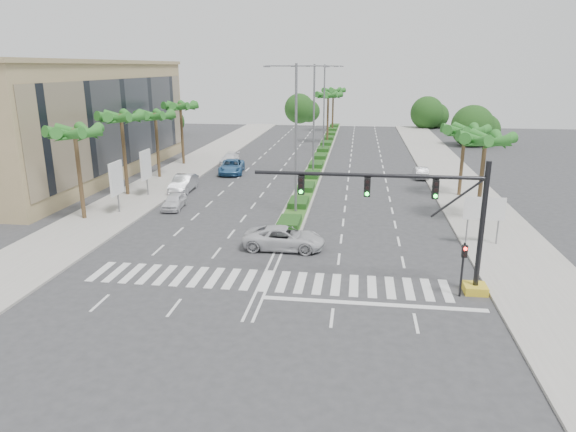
{
  "coord_description": "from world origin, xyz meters",
  "views": [
    {
      "loc": [
        4.96,
        -26.62,
        11.78
      ],
      "look_at": [
        0.86,
        3.07,
        3.0
      ],
      "focal_mm": 32.0,
      "sensor_mm": 36.0,
      "label": 1
    }
  ],
  "objects_px": {
    "car_right": "(421,172)",
    "car_crossing": "(284,238)",
    "car_parked_b": "(184,183)",
    "car_parked_a": "(174,201)",
    "car_parked_d": "(230,159)",
    "car_parked_c": "(232,167)"
  },
  "relations": [
    {
      "from": "car_parked_b",
      "to": "car_crossing",
      "type": "xyz_separation_m",
      "value": [
        12.08,
        -14.89,
        -0.06
      ]
    },
    {
      "from": "car_parked_b",
      "to": "car_parked_d",
      "type": "height_order",
      "value": "car_parked_b"
    },
    {
      "from": "car_crossing",
      "to": "car_right",
      "type": "xyz_separation_m",
      "value": [
        11.52,
        24.45,
        -0.11
      ]
    },
    {
      "from": "car_parked_c",
      "to": "car_right",
      "type": "relative_size",
      "value": 1.45
    },
    {
      "from": "car_parked_b",
      "to": "car_parked_d",
      "type": "bearing_deg",
      "value": 84.78
    },
    {
      "from": "car_parked_a",
      "to": "car_parked_c",
      "type": "bearing_deg",
      "value": 80.43
    },
    {
      "from": "car_parked_b",
      "to": "car_crossing",
      "type": "relative_size",
      "value": 0.91
    },
    {
      "from": "car_parked_d",
      "to": "car_right",
      "type": "relative_size",
      "value": 1.16
    },
    {
      "from": "car_parked_c",
      "to": "car_parked_d",
      "type": "height_order",
      "value": "car_parked_c"
    },
    {
      "from": "car_parked_c",
      "to": "car_right",
      "type": "bearing_deg",
      "value": -6.68
    },
    {
      "from": "car_parked_a",
      "to": "car_right",
      "type": "xyz_separation_m",
      "value": [
        22.32,
        15.75,
        -0.01
      ]
    },
    {
      "from": "car_parked_d",
      "to": "car_right",
      "type": "bearing_deg",
      "value": -12.22
    },
    {
      "from": "car_parked_c",
      "to": "car_right",
      "type": "xyz_separation_m",
      "value": [
        21.06,
        0.36,
        -0.14
      ]
    },
    {
      "from": "car_parked_b",
      "to": "car_right",
      "type": "distance_m",
      "value": 25.46
    },
    {
      "from": "car_parked_a",
      "to": "car_right",
      "type": "height_order",
      "value": "car_parked_a"
    },
    {
      "from": "car_parked_c",
      "to": "car_crossing",
      "type": "height_order",
      "value": "car_parked_c"
    },
    {
      "from": "car_parked_a",
      "to": "car_parked_b",
      "type": "bearing_deg",
      "value": 96.78
    },
    {
      "from": "car_parked_d",
      "to": "car_parked_b",
      "type": "bearing_deg",
      "value": -93.17
    },
    {
      "from": "car_parked_a",
      "to": "car_parked_b",
      "type": "height_order",
      "value": "car_parked_b"
    },
    {
      "from": "car_right",
      "to": "car_crossing",
      "type": "bearing_deg",
      "value": 64.15
    },
    {
      "from": "car_parked_d",
      "to": "car_right",
      "type": "distance_m",
      "value": 23.24
    },
    {
      "from": "car_crossing",
      "to": "car_right",
      "type": "height_order",
      "value": "car_crossing"
    }
  ]
}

